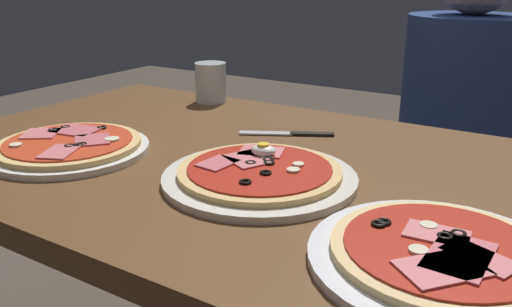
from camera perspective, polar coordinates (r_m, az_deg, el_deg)
The scene contains 7 objects.
dining_table at distance 1.00m, azimuth -1.11°, elevation -7.14°, with size 1.27×0.77×0.77m.
pizza_foreground at distance 0.84m, azimuth 0.38°, elevation -2.25°, with size 0.31×0.31×0.05m.
pizza_across_left at distance 1.03m, azimuth -19.53°, elevation 0.70°, with size 0.29×0.29×0.03m.
pizza_across_right at distance 0.65m, azimuth 19.43°, elevation -10.34°, with size 0.31×0.31×0.03m.
water_glass_near at distance 1.36m, azimuth -4.90°, elevation 7.36°, with size 0.08×0.08×0.10m.
knife at distance 1.09m, azimuth 4.05°, elevation 2.16°, with size 0.18×0.11×0.01m.
diner_person at distance 1.57m, azimuth 20.55°, elevation -1.59°, with size 0.32×0.32×1.18m.
Camera 1 is at (0.49, -0.75, 1.08)m, focal length 36.99 mm.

